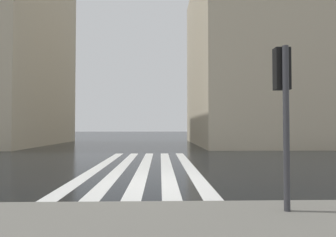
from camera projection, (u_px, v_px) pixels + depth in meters
name	position (u px, v px, depth m)	size (l,w,h in m)	color
ground_plane	(154.00, 183.00, 9.52)	(220.00, 220.00, 0.00)	black
zebra_crossing	(145.00, 166.00, 13.50)	(13.00, 4.50, 0.01)	silver
haussmann_block_corner	(301.00, 45.00, 31.38)	(17.35, 22.47, 21.35)	beige
traffic_signal_post	(283.00, 92.00, 5.94)	(0.44, 0.30, 3.23)	#333338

